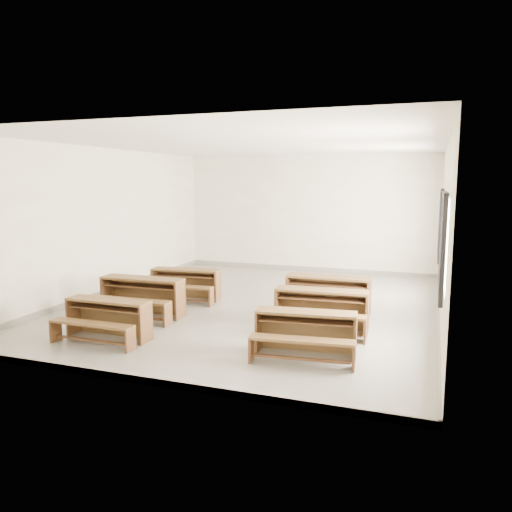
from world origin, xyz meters
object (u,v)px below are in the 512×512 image
(desk_set_2, at_px, (185,282))
(desk_set_5, at_px, (327,292))
(desk_set_3, at_px, (305,330))
(desk_set_4, at_px, (321,307))
(desk_set_0, at_px, (107,316))
(desk_set_1, at_px, (141,294))

(desk_set_2, relative_size, desk_set_5, 0.96)
(desk_set_2, bearing_deg, desk_set_3, -44.16)
(desk_set_3, bearing_deg, desk_set_4, 85.89)
(desk_set_2, distance_m, desk_set_3, 4.08)
(desk_set_4, distance_m, desk_set_5, 1.13)
(desk_set_5, bearing_deg, desk_set_2, 177.60)
(desk_set_3, bearing_deg, desk_set_0, 178.94)
(desk_set_4, bearing_deg, desk_set_0, -156.82)
(desk_set_3, relative_size, desk_set_4, 0.95)
(desk_set_5, bearing_deg, desk_set_0, -138.52)
(desk_set_2, relative_size, desk_set_4, 0.96)
(desk_set_0, distance_m, desk_set_1, 1.39)
(desk_set_1, bearing_deg, desk_set_5, 21.04)
(desk_set_0, relative_size, desk_set_4, 0.88)
(desk_set_3, bearing_deg, desk_set_2, 135.97)
(desk_set_3, relative_size, desk_set_5, 0.95)
(desk_set_0, height_order, desk_set_2, desk_set_2)
(desk_set_2, relative_size, desk_set_3, 1.01)
(desk_set_4, bearing_deg, desk_set_5, 92.71)
(desk_set_0, distance_m, desk_set_2, 2.78)
(desk_set_0, height_order, desk_set_3, desk_set_3)
(desk_set_3, distance_m, desk_set_5, 2.40)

